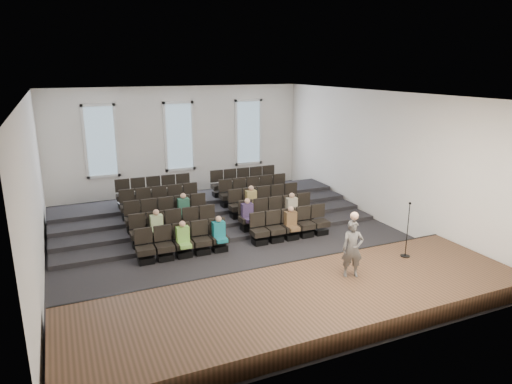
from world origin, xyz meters
The scene contains 14 objects.
ground centered at (0.00, 0.00, 0.00)m, with size 14.00×14.00×0.00m, color black.
ceiling centered at (0.00, 0.00, 5.01)m, with size 12.00×14.00×0.02m, color white.
wall_back centered at (0.00, 7.02, 2.50)m, with size 12.00×0.04×5.00m, color white.
wall_front centered at (0.00, -7.02, 2.50)m, with size 12.00×0.04×5.00m, color white.
wall_left centered at (-6.02, 0.00, 2.50)m, with size 0.04×14.00×5.00m, color white.
wall_right centered at (6.02, 0.00, 2.50)m, with size 0.04×14.00×5.00m, color white.
stage centered at (0.00, -5.10, 0.25)m, with size 11.80×3.60×0.50m, color #503322.
stage_lip centered at (0.00, -3.33, 0.25)m, with size 11.80×0.06×0.52m, color black.
risers centered at (0.00, 3.17, 0.20)m, with size 11.80×4.80×0.60m.
seating_rows centered at (0.00, 1.54, 0.68)m, with size 6.80×4.70×1.67m.
windows centered at (0.00, 6.95, 2.70)m, with size 8.44×0.10×3.24m.
audience centered at (0.00, 0.32, 0.81)m, with size 5.45×2.64×1.10m.
speaker centered at (1.52, -4.75, 1.27)m, with size 0.56×0.37×1.54m, color #53514E.
mic_stand centered at (3.73, -4.32, 0.99)m, with size 0.28×0.28×1.66m.
Camera 1 is at (-5.25, -13.87, 5.87)m, focal length 32.00 mm.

